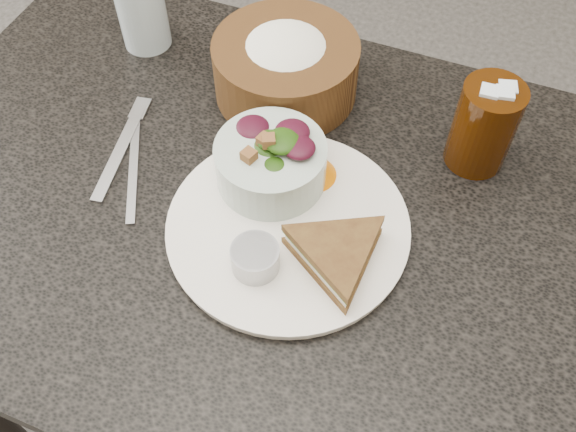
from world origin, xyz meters
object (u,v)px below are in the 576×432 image
(bread_basket, at_px, (286,60))
(sandwich, at_px, (337,254))
(dinner_plate, at_px, (288,227))
(dining_table, at_px, (262,326))
(dressing_ramekin, at_px, (255,258))
(water_glass, at_px, (142,12))
(salad_bowl, at_px, (271,158))
(cola_glass, at_px, (485,123))

(bread_basket, bearing_deg, sandwich, -56.94)
(dinner_plate, bearing_deg, dining_table, 155.22)
(dining_table, bearing_deg, dinner_plate, -24.78)
(dressing_ramekin, distance_m, water_glass, 0.45)
(dressing_ramekin, xyz_separation_m, water_glass, (-0.32, 0.32, 0.03))
(salad_bowl, distance_m, dressing_ramekin, 0.13)
(sandwich, bearing_deg, bread_basket, 155.11)
(salad_bowl, distance_m, water_glass, 0.34)
(salad_bowl, bearing_deg, dining_table, -115.30)
(dinner_plate, distance_m, dressing_ramekin, 0.07)
(dinner_plate, height_order, sandwich, sandwich)
(sandwich, relative_size, salad_bowl, 1.00)
(salad_bowl, height_order, dressing_ramekin, salad_bowl)
(bread_basket, bearing_deg, dining_table, -80.60)
(sandwich, distance_m, cola_glass, 0.26)
(cola_glass, bearing_deg, dining_table, -145.12)
(bread_basket, relative_size, cola_glass, 1.51)
(dinner_plate, relative_size, cola_glass, 2.18)
(sandwich, distance_m, dressing_ramekin, 0.09)
(dinner_plate, relative_size, bread_basket, 1.45)
(dining_table, relative_size, water_glass, 9.12)
(cola_glass, bearing_deg, sandwich, -116.24)
(cola_glass, bearing_deg, bread_basket, 174.88)
(salad_bowl, bearing_deg, dressing_ramekin, -75.12)
(salad_bowl, relative_size, cola_glass, 1.03)
(salad_bowl, height_order, water_glass, water_glass)
(dinner_plate, height_order, salad_bowl, salad_bowl)
(cola_glass, bearing_deg, dinner_plate, -132.85)
(sandwich, height_order, cola_glass, cola_glass)
(water_glass, bearing_deg, cola_glass, -5.13)
(sandwich, bearing_deg, salad_bowl, 175.41)
(bread_basket, distance_m, water_glass, 0.24)
(dinner_plate, xyz_separation_m, bread_basket, (-0.09, 0.23, 0.05))
(dining_table, height_order, sandwich, sandwich)
(dressing_ramekin, xyz_separation_m, cola_glass, (0.20, 0.27, 0.04))
(dining_table, distance_m, dinner_plate, 0.39)
(sandwich, height_order, water_glass, water_glass)
(sandwich, relative_size, water_glass, 1.28)
(salad_bowl, height_order, cola_glass, cola_glass)
(sandwich, bearing_deg, cola_glass, 95.82)
(dressing_ramekin, xyz_separation_m, bread_basket, (-0.08, 0.30, 0.03))
(dressing_ramekin, relative_size, water_glass, 0.52)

